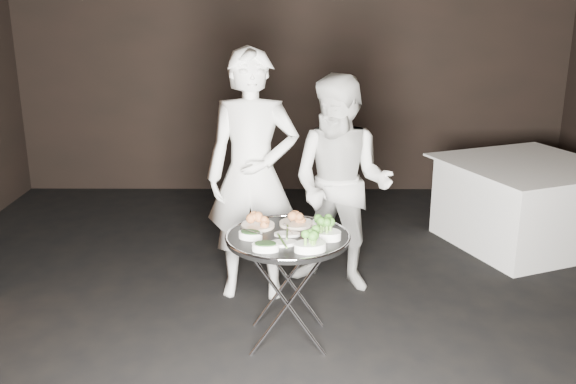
{
  "coord_description": "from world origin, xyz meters",
  "views": [
    {
      "loc": [
        0.0,
        -3.55,
        2.11
      ],
      "look_at": [
        -0.02,
        0.26,
        0.95
      ],
      "focal_mm": 40.0,
      "sensor_mm": 36.0,
      "label": 1
    }
  ],
  "objects_px": {
    "serving_tray": "(288,237)",
    "waiter_right": "(341,185)",
    "tray_stand": "(288,284)",
    "waiter_left": "(253,176)",
    "dining_table": "(525,204)"
  },
  "relations": [
    {
      "from": "tray_stand",
      "to": "waiter_left",
      "type": "distance_m",
      "value": 0.9
    },
    {
      "from": "waiter_right",
      "to": "dining_table",
      "type": "bearing_deg",
      "value": 48.97
    },
    {
      "from": "dining_table",
      "to": "serving_tray",
      "type": "bearing_deg",
      "value": -140.64
    },
    {
      "from": "waiter_right",
      "to": "dining_table",
      "type": "relative_size",
      "value": 1.23
    },
    {
      "from": "tray_stand",
      "to": "serving_tray",
      "type": "bearing_deg",
      "value": 45.0
    },
    {
      "from": "waiter_left",
      "to": "waiter_right",
      "type": "height_order",
      "value": "waiter_left"
    },
    {
      "from": "serving_tray",
      "to": "waiter_right",
      "type": "distance_m",
      "value": 0.91
    },
    {
      "from": "tray_stand",
      "to": "waiter_left",
      "type": "relative_size",
      "value": 0.39
    },
    {
      "from": "tray_stand",
      "to": "waiter_left",
      "type": "bearing_deg",
      "value": 109.99
    },
    {
      "from": "serving_tray",
      "to": "waiter_left",
      "type": "height_order",
      "value": "waiter_left"
    },
    {
      "from": "tray_stand",
      "to": "waiter_left",
      "type": "xyz_separation_m",
      "value": [
        -0.25,
        0.7,
        0.51
      ]
    },
    {
      "from": "tray_stand",
      "to": "serving_tray",
      "type": "height_order",
      "value": "serving_tray"
    },
    {
      "from": "waiter_right",
      "to": "dining_table",
      "type": "distance_m",
      "value": 1.95
    },
    {
      "from": "serving_tray",
      "to": "dining_table",
      "type": "xyz_separation_m",
      "value": [
        2.08,
        1.7,
        -0.33
      ]
    },
    {
      "from": "serving_tray",
      "to": "dining_table",
      "type": "height_order",
      "value": "dining_table"
    }
  ]
}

